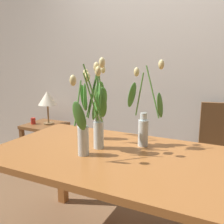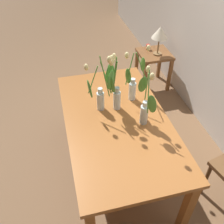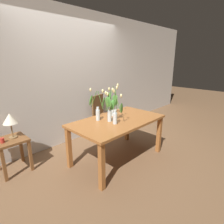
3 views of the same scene
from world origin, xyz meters
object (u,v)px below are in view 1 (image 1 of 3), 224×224
object	(u,v)px
dining_chair	(223,149)
side_table	(45,133)
tulip_vase_3	(99,114)
pillar_candle	(33,121)
tulip_vase_2	(144,120)
table_lamp	(47,99)
tulip_vase_0	(95,117)
tulip_vase_1	(87,123)
dining_table	(117,167)

from	to	relation	value
dining_chair	side_table	distance (m)	1.99
tulip_vase_3	pillar_candle	distance (m)	1.48
tulip_vase_2	table_lamp	bearing A→B (deg)	152.98
tulip_vase_0	table_lamp	bearing A→B (deg)	141.95
tulip_vase_0	tulip_vase_3	bearing A→B (deg)	111.76
tulip_vase_1	pillar_candle	bearing A→B (deg)	144.70
tulip_vase_0	dining_chair	xyz separation A→B (m)	(0.74, 1.01, -0.43)
tulip_vase_2	side_table	xyz separation A→B (m)	(-1.51, 0.73, -0.49)
tulip_vase_2	side_table	size ratio (longest dim) A/B	1.05
side_table	pillar_candle	distance (m)	0.21
tulip_vase_0	tulip_vase_1	world-z (taller)	tulip_vase_1
dining_chair	table_lamp	world-z (taller)	table_lamp
tulip_vase_0	tulip_vase_3	distance (m)	0.22
tulip_vase_1	tulip_vase_2	world-z (taller)	tulip_vase_1
tulip_vase_2	side_table	bearing A→B (deg)	154.30
tulip_vase_0	pillar_candle	size ratio (longest dim) A/B	7.49
dining_table	tulip_vase_1	distance (m)	0.35
tulip_vase_0	tulip_vase_2	distance (m)	0.33
dining_chair	side_table	size ratio (longest dim) A/B	1.69
pillar_candle	tulip_vase_0	bearing A→B (deg)	-32.10
table_lamp	tulip_vase_1	bearing A→B (deg)	-41.13
side_table	table_lamp	world-z (taller)	table_lamp
tulip_vase_2	pillar_candle	size ratio (longest dim) A/B	7.67
dining_table	side_table	bearing A→B (deg)	146.31
tulip_vase_0	table_lamp	distance (m)	1.52
dining_table	pillar_candle	world-z (taller)	dining_table
dining_chair	tulip_vase_1	bearing A→B (deg)	-122.93
tulip_vase_2	dining_chair	xyz separation A→B (m)	(0.48, 0.82, -0.40)
side_table	table_lamp	size ratio (longest dim) A/B	1.38
table_lamp	tulip_vase_2	bearing A→B (deg)	-27.02
dining_table	tulip_vase_0	bearing A→B (deg)	171.97
tulip_vase_1	table_lamp	size ratio (longest dim) A/B	1.48
tulip_vase_3	pillar_candle	size ratio (longest dim) A/B	7.11
side_table	tulip_vase_1	bearing A→B (deg)	-39.54
side_table	pillar_candle	bearing A→B (deg)	-154.10
dining_table	tulip_vase_1	bearing A→B (deg)	-148.38
tulip_vase_0	tulip_vase_1	distance (m)	0.12
tulip_vase_0	side_table	world-z (taller)	tulip_vase_0
tulip_vase_3	pillar_candle	xyz separation A→B (m)	(-1.29, 0.66, -0.34)
tulip_vase_2	table_lamp	world-z (taller)	tulip_vase_2
tulip_vase_2	dining_chair	size ratio (longest dim) A/B	0.62
tulip_vase_1	tulip_vase_2	distance (m)	0.40
tulip_vase_1	tulip_vase_3	xyz separation A→B (m)	(-0.09, 0.32, -0.02)
side_table	table_lamp	distance (m)	0.43
tulip_vase_3	tulip_vase_1	bearing A→B (deg)	-73.80
dining_table	tulip_vase_0	xyz separation A→B (m)	(-0.17, 0.02, 0.30)
pillar_candle	tulip_vase_3	bearing A→B (deg)	-27.00
tulip_vase_0	side_table	bearing A→B (deg)	143.58
tulip_vase_1	dining_chair	size ratio (longest dim) A/B	0.63
tulip_vase_1	side_table	world-z (taller)	tulip_vase_1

